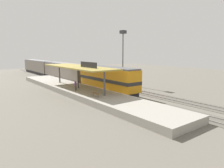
{
  "coord_description": "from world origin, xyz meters",
  "views": [
    {
      "loc": [
        -21.37,
        -31.82,
        7.29
      ],
      "look_at": [
        -1.38,
        -5.56,
        2.0
      ],
      "focal_mm": 32.9,
      "sensor_mm": 36.0,
      "label": 1
    }
  ],
  "objects_px": {
    "passenger_carriage_front": "(65,71)",
    "passenger_carriage_rear": "(38,67)",
    "locomotive": "(107,79)",
    "person_waiting": "(76,85)",
    "platform_bench": "(96,94)",
    "light_mast": "(123,46)"
  },
  "relations": [
    {
      "from": "light_mast",
      "to": "locomotive",
      "type": "bearing_deg",
      "value": -147.64
    },
    {
      "from": "platform_bench",
      "to": "light_mast",
      "type": "distance_m",
      "value": 18.64
    },
    {
      "from": "passenger_carriage_front",
      "to": "light_mast",
      "type": "xyz_separation_m",
      "value": [
        7.8,
        -13.06,
        6.08
      ]
    },
    {
      "from": "passenger_carriage_rear",
      "to": "light_mast",
      "type": "bearing_deg",
      "value": -77.03
    },
    {
      "from": "locomotive",
      "to": "person_waiting",
      "type": "xyz_separation_m",
      "value": [
        -6.02,
        0.6,
        -0.56
      ]
    },
    {
      "from": "passenger_carriage_front",
      "to": "light_mast",
      "type": "distance_m",
      "value": 16.38
    },
    {
      "from": "locomotive",
      "to": "platform_bench",
      "type": "bearing_deg",
      "value": -137.94
    },
    {
      "from": "passenger_carriage_rear",
      "to": "light_mast",
      "type": "distance_m",
      "value": 35.27
    },
    {
      "from": "light_mast",
      "to": "person_waiting",
      "type": "height_order",
      "value": "light_mast"
    },
    {
      "from": "platform_bench",
      "to": "passenger_carriage_rear",
      "type": "bearing_deg",
      "value": 82.27
    },
    {
      "from": "light_mast",
      "to": "person_waiting",
      "type": "distance_m",
      "value": 15.89
    },
    {
      "from": "locomotive",
      "to": "passenger_carriage_front",
      "type": "distance_m",
      "value": 18.0
    },
    {
      "from": "platform_bench",
      "to": "passenger_carriage_front",
      "type": "xyz_separation_m",
      "value": [
        6.0,
        23.41,
        0.97
      ]
    },
    {
      "from": "passenger_carriage_front",
      "to": "person_waiting",
      "type": "distance_m",
      "value": 18.41
    },
    {
      "from": "platform_bench",
      "to": "person_waiting",
      "type": "bearing_deg",
      "value": 90.17
    },
    {
      "from": "platform_bench",
      "to": "passenger_carriage_rear",
      "type": "xyz_separation_m",
      "value": [
        6.0,
        44.21,
        0.97
      ]
    },
    {
      "from": "passenger_carriage_front",
      "to": "passenger_carriage_rear",
      "type": "xyz_separation_m",
      "value": [
        0.0,
        20.8,
        0.0
      ]
    },
    {
      "from": "passenger_carriage_rear",
      "to": "locomotive",
      "type": "bearing_deg",
      "value": -90.0
    },
    {
      "from": "locomotive",
      "to": "passenger_carriage_rear",
      "type": "bearing_deg",
      "value": 90.0
    },
    {
      "from": "platform_bench",
      "to": "person_waiting",
      "type": "relative_size",
      "value": 0.99
    },
    {
      "from": "locomotive",
      "to": "person_waiting",
      "type": "bearing_deg",
      "value": 174.28
    },
    {
      "from": "platform_bench",
      "to": "locomotive",
      "type": "height_order",
      "value": "locomotive"
    }
  ]
}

